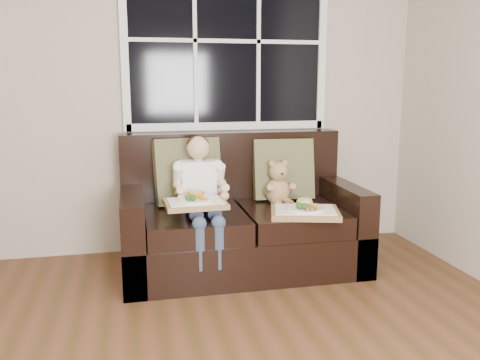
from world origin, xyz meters
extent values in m
cube|color=#B8A998|center=(0.00, 2.50, 1.35)|extent=(4.50, 0.02, 2.70)
cube|color=black|center=(0.71, 2.48, 1.65)|extent=(1.50, 0.02, 1.25)
cube|color=white|center=(0.71, 2.47, 0.99)|extent=(1.58, 0.04, 0.06)
cube|color=white|center=(-0.07, 2.47, 1.65)|extent=(0.06, 0.04, 1.37)
cube|color=white|center=(1.49, 2.47, 1.65)|extent=(0.06, 0.04, 1.37)
cube|color=white|center=(0.71, 2.47, 1.65)|extent=(1.50, 0.03, 0.03)
cube|color=black|center=(0.71, 1.95, 0.15)|extent=(1.70, 0.90, 0.30)
cube|color=black|center=(-0.06, 1.95, 0.30)|extent=(0.15, 0.90, 0.60)
cube|color=black|center=(1.49, 1.95, 0.30)|extent=(0.15, 0.90, 0.60)
cube|color=black|center=(0.71, 2.33, 0.63)|extent=(1.70, 0.18, 0.66)
cube|color=black|center=(0.36, 1.87, 0.38)|extent=(0.68, 0.72, 0.15)
cube|color=black|center=(1.06, 1.87, 0.38)|extent=(0.68, 0.72, 0.15)
cube|color=brown|center=(0.35, 2.17, 0.69)|extent=(0.51, 0.28, 0.50)
cube|color=brown|center=(1.09, 2.17, 0.68)|extent=(0.47, 0.24, 0.47)
cube|color=white|center=(0.41, 2.00, 0.63)|extent=(0.24, 0.15, 0.34)
sphere|color=#D8AC84|center=(0.41, 1.99, 0.89)|extent=(0.16, 0.16, 0.16)
ellipsoid|color=#341B10|center=(0.41, 2.00, 0.91)|extent=(0.16, 0.16, 0.11)
cylinder|color=#323F58|center=(0.35, 1.81, 0.49)|extent=(0.09, 0.30, 0.09)
cylinder|color=#323F58|center=(0.47, 1.81, 0.49)|extent=(0.09, 0.30, 0.09)
cylinder|color=#323F58|center=(0.35, 1.54, 0.31)|extent=(0.08, 0.08, 0.28)
cylinder|color=#323F58|center=(0.47, 1.54, 0.31)|extent=(0.08, 0.08, 0.28)
cylinder|color=#D8AC84|center=(0.26, 1.89, 0.67)|extent=(0.06, 0.30, 0.24)
cylinder|color=#D8AC84|center=(0.55, 1.89, 0.67)|extent=(0.06, 0.30, 0.24)
ellipsoid|color=#A48A57|center=(1.01, 2.05, 0.54)|extent=(0.20, 0.17, 0.20)
sphere|color=#A48A57|center=(1.01, 2.03, 0.69)|extent=(0.15, 0.15, 0.14)
sphere|color=#A48A57|center=(0.96, 2.04, 0.75)|extent=(0.05, 0.05, 0.05)
sphere|color=#A48A57|center=(1.06, 2.04, 0.75)|extent=(0.05, 0.05, 0.05)
sphere|color=#A48A57|center=(1.01, 1.98, 0.68)|extent=(0.06, 0.06, 0.06)
sphere|color=black|center=(1.01, 1.96, 0.68)|extent=(0.02, 0.02, 0.02)
cylinder|color=#A48A57|center=(0.96, 1.94, 0.48)|extent=(0.06, 0.11, 0.06)
cylinder|color=#A48A57|center=(1.05, 1.94, 0.48)|extent=(0.06, 0.11, 0.06)
cube|color=#9B6E46|center=(0.34, 1.69, 0.56)|extent=(0.41, 0.32, 0.03)
cube|color=white|center=(0.34, 1.69, 0.58)|extent=(0.36, 0.27, 0.01)
cylinder|color=white|center=(0.34, 1.68, 0.59)|extent=(0.23, 0.23, 0.01)
imported|color=orange|center=(0.35, 1.72, 0.62)|extent=(0.12, 0.12, 0.04)
cylinder|color=#F7E486|center=(0.35, 1.72, 0.62)|extent=(0.08, 0.08, 0.02)
ellipsoid|color=#2D6820|center=(0.29, 1.64, 0.62)|extent=(0.04, 0.04, 0.04)
ellipsoid|color=#2D6820|center=(0.32, 1.63, 0.62)|extent=(0.04, 0.04, 0.04)
cylinder|color=orange|center=(0.39, 1.64, 0.61)|extent=(0.04, 0.06, 0.02)
cube|color=#9B6E46|center=(1.09, 1.66, 0.47)|extent=(0.53, 0.46, 0.04)
cube|color=white|center=(1.09, 1.66, 0.49)|extent=(0.47, 0.39, 0.01)
cylinder|color=white|center=(1.09, 1.65, 0.50)|extent=(0.26, 0.26, 0.02)
imported|color=yellow|center=(1.10, 1.69, 0.52)|extent=(0.14, 0.14, 0.03)
cylinder|color=#F7E486|center=(1.10, 1.69, 0.53)|extent=(0.10, 0.10, 0.02)
ellipsoid|color=#2D6820|center=(1.03, 1.60, 0.53)|extent=(0.05, 0.05, 0.04)
ellipsoid|color=#2D6820|center=(1.06, 1.59, 0.53)|extent=(0.05, 0.05, 0.04)
cylinder|color=orange|center=(1.13, 1.60, 0.52)|extent=(0.05, 0.07, 0.02)
cylinder|color=#9A6532|center=(1.09, 1.58, 0.52)|extent=(0.03, 0.09, 0.02)
camera|label=1|loc=(-0.07, -1.51, 1.35)|focal=38.00mm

